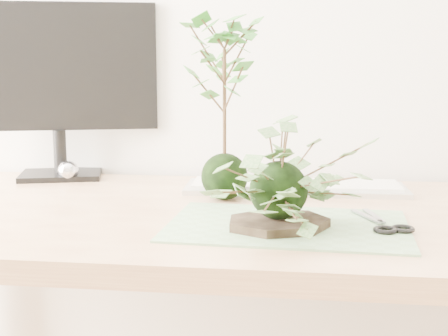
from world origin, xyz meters
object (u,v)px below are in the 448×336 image
(monitor, at_px, (58,78))
(ivy_kokedama, at_px, (279,163))
(keyboard, at_px, (295,187))
(maple_kokedama, at_px, (225,61))
(desk, at_px, (246,254))

(monitor, bearing_deg, ivy_kokedama, -52.96)
(keyboard, bearing_deg, maple_kokedama, -146.00)
(ivy_kokedama, height_order, keyboard, ivy_kokedama)
(desk, bearing_deg, ivy_kokedama, -62.61)
(ivy_kokedama, bearing_deg, desk, 117.39)
(maple_kokedama, height_order, monitor, monitor)
(ivy_kokedama, xyz_separation_m, monitor, (-0.56, 0.43, 0.13))
(ivy_kokedama, bearing_deg, maple_kokedama, 118.78)
(keyboard, relative_size, monitor, 1.05)
(maple_kokedama, distance_m, monitor, 0.49)
(desk, height_order, maple_kokedama, maple_kokedama)
(desk, xyz_separation_m, monitor, (-0.50, 0.30, 0.34))
(ivy_kokedama, relative_size, keyboard, 0.72)
(desk, distance_m, ivy_kokedama, 0.25)
(desk, relative_size, monitor, 3.34)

